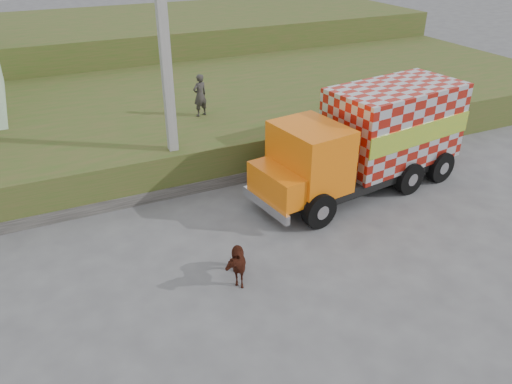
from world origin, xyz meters
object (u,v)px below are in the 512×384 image
pedestrian (200,95)px  utility_pole (167,74)px  cargo_truck (370,139)px  cow (234,262)px

pedestrian → utility_pole: bearing=37.5°
cargo_truck → pedestrian: cargo_truck is taller
cargo_truck → cow: (-6.27, -2.89, -1.24)m
utility_pole → cow: size_ratio=6.26×
cow → cargo_truck: bearing=40.6°
utility_pole → cow: utility_pole is taller
cow → pedestrian: (2.10, 8.29, 1.79)m
cow → utility_pole: bearing=104.5°
cow → pedestrian: pedestrian is taller
pedestrian → cargo_truck: bearing=110.7°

